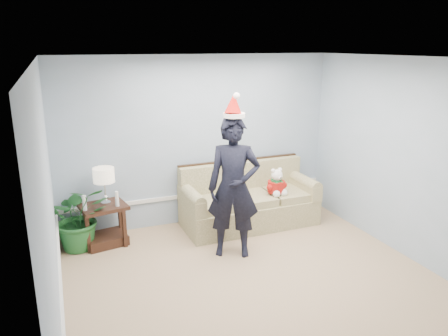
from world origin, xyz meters
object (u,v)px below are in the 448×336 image
side_table (105,229)px  houseplant (79,217)px  table_lamp (104,177)px  man (234,188)px  sofa (248,203)px  teddy_bear (276,185)px

side_table → houseplant: 0.42m
side_table → houseplant: size_ratio=0.74×
table_lamp → man: man is taller
sofa → man: man is taller
table_lamp → teddy_bear: (2.61, -0.34, -0.33)m
side_table → man: 2.04m
man → teddy_bear: bearing=57.3°
sofa → side_table: bearing=177.7°
side_table → teddy_bear: 2.71m
teddy_bear → man: bearing=-153.4°
man → houseplant: bearing=178.3°
side_table → table_lamp: table_lamp is taller
table_lamp → man: (1.59, -1.01, -0.05)m
table_lamp → houseplant: (-0.39, -0.06, -0.54)m
sofa → houseplant: bearing=178.1°
teddy_bear → table_lamp: bearing=165.9°
man → teddy_bear: 1.25m
sofa → table_lamp: 2.32m
side_table → houseplant: bearing=-178.6°
side_table → table_lamp: size_ratio=1.32×
man → teddy_bear: man is taller
sofa → teddy_bear: sofa is taller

